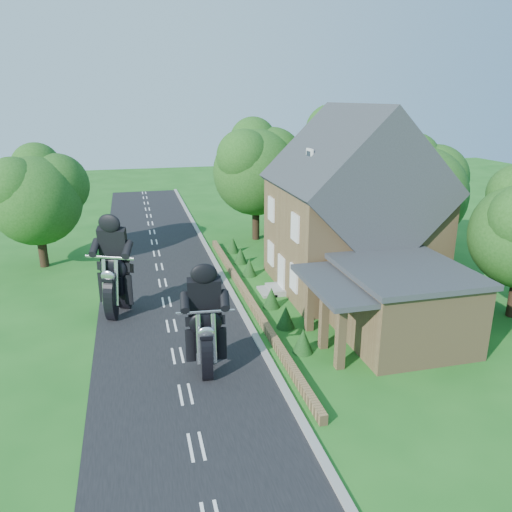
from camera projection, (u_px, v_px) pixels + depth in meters
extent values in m
plane|color=#1A5A19|center=(178.00, 356.00, 21.29)|extent=(120.00, 120.00, 0.00)
cube|color=black|center=(178.00, 356.00, 21.28)|extent=(7.00, 80.00, 0.02)
cube|color=gray|center=(260.00, 345.00, 22.12)|extent=(0.30, 80.00, 0.12)
cube|color=olive|center=(248.00, 298.00, 26.85)|extent=(0.30, 22.00, 0.40)
cube|color=olive|center=(350.00, 236.00, 28.36)|extent=(8.00, 8.00, 6.00)
cube|color=#2B2E33|center=(353.00, 183.00, 27.44)|extent=(8.48, 8.64, 8.48)
cube|color=olive|center=(391.00, 123.00, 26.93)|extent=(0.60, 0.90, 1.60)
cube|color=white|center=(310.00, 157.00, 26.38)|extent=(0.12, 0.80, 0.90)
cube|color=black|center=(309.00, 157.00, 26.37)|extent=(0.04, 0.55, 0.65)
cube|color=white|center=(281.00, 274.00, 28.01)|extent=(0.10, 1.10, 2.10)
cube|color=gray|center=(275.00, 290.00, 28.20)|extent=(0.80, 1.60, 0.30)
cube|color=gray|center=(267.00, 292.00, 28.11)|extent=(0.80, 1.60, 0.15)
cube|color=white|center=(294.00, 278.00, 25.81)|extent=(0.10, 1.10, 1.40)
cube|color=black|center=(293.00, 278.00, 25.80)|extent=(0.04, 0.92, 1.22)
cube|color=white|center=(271.00, 253.00, 29.87)|extent=(0.10, 1.10, 1.40)
cube|color=black|center=(270.00, 253.00, 29.87)|extent=(0.04, 0.92, 1.22)
cube|color=white|center=(295.00, 228.00, 24.98)|extent=(0.10, 1.10, 1.40)
cube|color=black|center=(295.00, 228.00, 24.98)|extent=(0.04, 0.92, 1.22)
cube|color=white|center=(271.00, 209.00, 29.05)|extent=(0.10, 1.10, 1.40)
cube|color=black|center=(271.00, 209.00, 29.04)|extent=(0.04, 0.92, 1.22)
cube|color=olive|center=(401.00, 306.00, 22.39)|extent=(5.00, 5.60, 3.20)
cube|color=#2B2E33|center=(405.00, 270.00, 21.86)|extent=(5.30, 5.94, 0.24)
cube|color=#2B2E33|center=(339.00, 284.00, 21.26)|extent=(2.60, 5.32, 0.22)
cube|color=olive|center=(341.00, 337.00, 19.93)|extent=(0.35, 0.35, 2.80)
cube|color=olive|center=(324.00, 318.00, 21.59)|extent=(0.35, 0.35, 2.80)
cube|color=olive|center=(310.00, 302.00, 23.25)|extent=(0.35, 0.35, 2.80)
cylinder|color=black|center=(418.00, 242.00, 32.52)|extent=(0.56, 0.56, 3.00)
sphere|color=#1B4614|center=(423.00, 194.00, 31.56)|extent=(6.00, 6.00, 6.00)
sphere|color=#1B4614|center=(438.00, 178.00, 32.15)|extent=(4.32, 4.32, 4.32)
sphere|color=#1B4614|center=(417.00, 178.00, 30.12)|extent=(3.72, 3.72, 3.72)
sphere|color=#1B4614|center=(417.00, 159.00, 32.05)|extent=(3.30, 3.30, 3.30)
cylinder|color=black|center=(337.00, 215.00, 38.77)|extent=(0.56, 0.56, 3.60)
sphere|color=#1B4614|center=(340.00, 166.00, 37.62)|extent=(7.20, 7.20, 7.20)
sphere|color=#1B4614|center=(356.00, 150.00, 38.33)|extent=(5.18, 5.18, 5.18)
sphere|color=#1B4614|center=(330.00, 148.00, 35.89)|extent=(4.46, 4.46, 4.46)
sphere|color=#1B4614|center=(335.00, 130.00, 38.21)|extent=(3.96, 3.96, 3.96)
cylinder|color=black|center=(259.00, 217.00, 38.33)|extent=(0.56, 0.56, 3.40)
sphere|color=#1B4614|center=(259.00, 172.00, 37.28)|extent=(6.40, 6.40, 6.40)
sphere|color=#1B4614|center=(276.00, 158.00, 37.91)|extent=(4.61, 4.61, 4.61)
sphere|color=#1B4614|center=(248.00, 157.00, 35.74)|extent=(3.97, 3.97, 3.97)
sphere|color=#1B4614|center=(256.00, 140.00, 37.80)|extent=(3.52, 3.52, 3.52)
cylinder|color=black|center=(46.00, 245.00, 32.16)|extent=(0.56, 0.56, 2.80)
sphere|color=#1B4614|center=(40.00, 201.00, 31.27)|extent=(5.60, 5.60, 5.60)
sphere|color=#1B4614|center=(61.00, 185.00, 31.82)|extent=(4.03, 4.03, 4.03)
sphere|color=#1B4614|center=(18.00, 186.00, 29.92)|extent=(3.47, 3.47, 3.47)
sphere|color=#1B4614|center=(40.00, 167.00, 31.73)|extent=(3.08, 3.08, 3.08)
cone|color=#113511|center=(303.00, 341.00, 21.43)|extent=(0.90, 0.90, 1.10)
cone|color=#113511|center=(286.00, 317.00, 23.74)|extent=(0.90, 0.90, 1.10)
cone|color=#113511|center=(271.00, 297.00, 26.05)|extent=(0.90, 0.90, 1.10)
cone|color=#113511|center=(249.00, 267.00, 30.67)|extent=(0.90, 0.90, 1.10)
cone|color=#113511|center=(241.00, 255.00, 32.97)|extent=(0.90, 0.90, 1.10)
cone|color=#113511|center=(233.00, 245.00, 35.28)|extent=(0.90, 0.90, 1.10)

